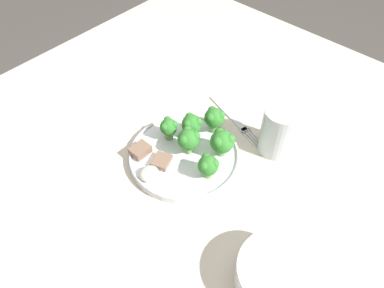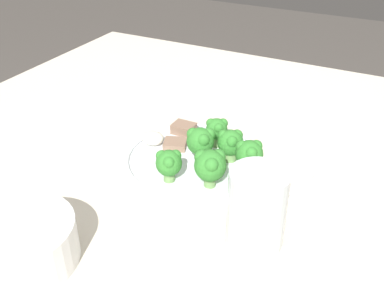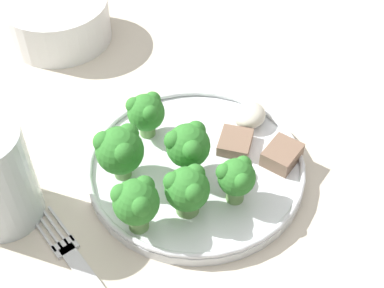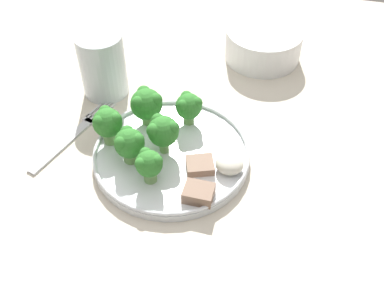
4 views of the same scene
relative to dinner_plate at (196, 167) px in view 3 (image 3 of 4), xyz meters
The scene contains 13 objects.
table 0.10m from the dinner_plate, 151.32° to the left, with size 1.21×1.16×0.76m.
dinner_plate is the anchor object (origin of this frame).
fork 0.17m from the dinner_plate, behind, with size 0.07×0.19×0.00m.
cream_bowl 0.32m from the dinner_plate, 72.17° to the left, with size 0.14×0.14×0.06m.
broccoli_floret_near_rim_left 0.07m from the dinner_plate, 103.78° to the right, with size 0.04×0.04×0.05m.
broccoli_floret_center_left 0.08m from the dinner_plate, 83.62° to the left, with size 0.04×0.04×0.05m.
broccoli_floret_back_left 0.05m from the dinner_plate, behind, with size 0.05×0.05×0.06m.
broccoli_floret_front_left 0.07m from the dinner_plate, 153.48° to the right, with size 0.05×0.05×0.06m.
broccoli_floret_center_back 0.09m from the dinner_plate, 134.44° to the left, with size 0.05×0.05×0.06m.
broccoli_floret_mid_cluster 0.11m from the dinner_plate, behind, with size 0.05×0.05×0.06m.
meat_slice_front_slice 0.05m from the dinner_plate, 21.91° to the right, with size 0.05×0.05×0.01m.
meat_slice_middle_slice 0.10m from the dinner_plate, 50.71° to the right, with size 0.04×0.03×0.02m.
sauce_dollop 0.09m from the dinner_plate, ahead, with size 0.04×0.04×0.02m.
Camera 3 is at (-0.30, -0.23, 1.22)m, focal length 50.00 mm.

